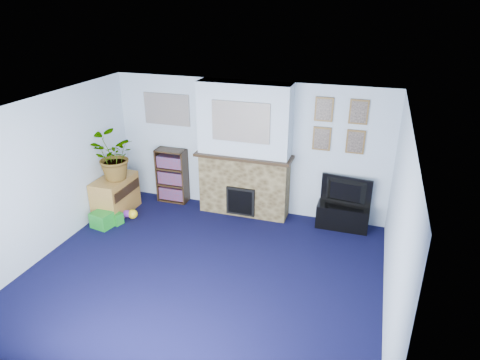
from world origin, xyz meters
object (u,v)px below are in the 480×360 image
(tv_stand, at_px, (342,216))
(sideboard, at_px, (116,195))
(bookshelf, at_px, (172,177))
(television, at_px, (345,192))

(tv_stand, distance_m, sideboard, 4.08)
(sideboard, bearing_deg, bookshelf, 45.18)
(tv_stand, relative_size, television, 1.02)
(tv_stand, bearing_deg, sideboard, -170.06)
(tv_stand, height_order, bookshelf, bookshelf)
(bookshelf, bearing_deg, television, -1.00)
(bookshelf, bearing_deg, sideboard, -134.82)
(sideboard, bearing_deg, television, 10.22)
(television, relative_size, bookshelf, 0.82)
(bookshelf, distance_m, sideboard, 1.11)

